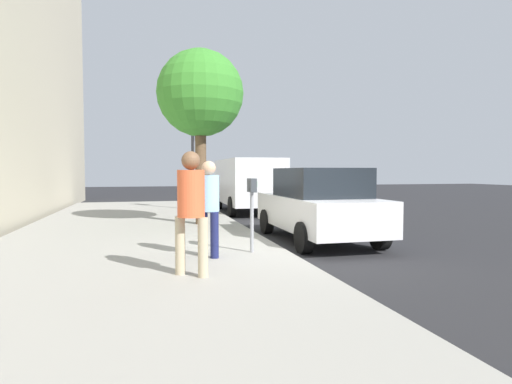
{
  "coord_description": "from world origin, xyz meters",
  "views": [
    {
      "loc": [
        -8.18,
        2.62,
        1.7
      ],
      "look_at": [
        -0.68,
        0.7,
        1.31
      ],
      "focal_mm": 29.57,
      "sensor_mm": 36.0,
      "label": 1
    }
  ],
  "objects_px": {
    "street_tree": "(200,95)",
    "traffic_signal": "(195,149)",
    "pedestrian_at_meter": "(209,201)",
    "parked_van_far": "(247,182)",
    "parking_meter": "(252,199)",
    "parked_sedan_near": "(318,204)",
    "pedestrian_bystander": "(191,202)"
  },
  "relations": [
    {
      "from": "parked_van_far",
      "to": "street_tree",
      "type": "height_order",
      "value": "street_tree"
    },
    {
      "from": "pedestrian_at_meter",
      "to": "pedestrian_bystander",
      "type": "distance_m",
      "value": 1.42
    },
    {
      "from": "parked_van_far",
      "to": "parking_meter",
      "type": "bearing_deg",
      "value": 167.37
    },
    {
      "from": "street_tree",
      "to": "traffic_signal",
      "type": "relative_size",
      "value": 1.4
    },
    {
      "from": "pedestrian_at_meter",
      "to": "parked_van_far",
      "type": "height_order",
      "value": "parked_van_far"
    },
    {
      "from": "parked_sedan_near",
      "to": "parked_van_far",
      "type": "distance_m",
      "value": 7.51
    },
    {
      "from": "traffic_signal",
      "to": "parked_sedan_near",
      "type": "bearing_deg",
      "value": -164.52
    },
    {
      "from": "parked_sedan_near",
      "to": "pedestrian_bystander",
      "type": "bearing_deg",
      "value": 134.07
    },
    {
      "from": "parked_sedan_near",
      "to": "street_tree",
      "type": "xyz_separation_m",
      "value": [
        2.86,
        2.48,
        3.02
      ]
    },
    {
      "from": "street_tree",
      "to": "traffic_signal",
      "type": "distance_m",
      "value": 5.0
    },
    {
      "from": "pedestrian_at_meter",
      "to": "parked_sedan_near",
      "type": "distance_m",
      "value": 3.5
    },
    {
      "from": "street_tree",
      "to": "pedestrian_at_meter",
      "type": "bearing_deg",
      "value": 174.8
    },
    {
      "from": "parked_sedan_near",
      "to": "parking_meter",
      "type": "bearing_deg",
      "value": 129.65
    },
    {
      "from": "parked_van_far",
      "to": "street_tree",
      "type": "bearing_deg",
      "value": 151.89
    },
    {
      "from": "parking_meter",
      "to": "traffic_signal",
      "type": "relative_size",
      "value": 0.39
    },
    {
      "from": "parked_sedan_near",
      "to": "traffic_signal",
      "type": "relative_size",
      "value": 1.22
    },
    {
      "from": "parking_meter",
      "to": "parked_van_far",
      "type": "relative_size",
      "value": 0.27
    },
    {
      "from": "parking_meter",
      "to": "parked_sedan_near",
      "type": "distance_m",
      "value": 2.7
    },
    {
      "from": "parked_van_far",
      "to": "parked_sedan_near",
      "type": "bearing_deg",
      "value": 180.0
    },
    {
      "from": "pedestrian_at_meter",
      "to": "parked_van_far",
      "type": "xyz_separation_m",
      "value": [
        9.41,
        -2.92,
        0.09
      ]
    },
    {
      "from": "street_tree",
      "to": "parked_sedan_near",
      "type": "bearing_deg",
      "value": -139.01
    },
    {
      "from": "pedestrian_bystander",
      "to": "parked_sedan_near",
      "type": "height_order",
      "value": "pedestrian_bystander"
    },
    {
      "from": "pedestrian_bystander",
      "to": "street_tree",
      "type": "relative_size",
      "value": 0.36
    },
    {
      "from": "street_tree",
      "to": "traffic_signal",
      "type": "height_order",
      "value": "street_tree"
    },
    {
      "from": "pedestrian_at_meter",
      "to": "pedestrian_bystander",
      "type": "bearing_deg",
      "value": -131.64
    },
    {
      "from": "pedestrian_bystander",
      "to": "parked_van_far",
      "type": "bearing_deg",
      "value": 22.08
    },
    {
      "from": "pedestrian_at_meter",
      "to": "street_tree",
      "type": "height_order",
      "value": "street_tree"
    },
    {
      "from": "parked_van_far",
      "to": "street_tree",
      "type": "distance_m",
      "value": 5.9
    },
    {
      "from": "parking_meter",
      "to": "pedestrian_at_meter",
      "type": "distance_m",
      "value": 0.87
    },
    {
      "from": "parked_van_far",
      "to": "traffic_signal",
      "type": "distance_m",
      "value": 2.5
    },
    {
      "from": "parking_meter",
      "to": "parked_van_far",
      "type": "distance_m",
      "value": 9.44
    },
    {
      "from": "parking_meter",
      "to": "parked_sedan_near",
      "type": "xyz_separation_m",
      "value": [
        1.71,
        -2.06,
        -0.27
      ]
    }
  ]
}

